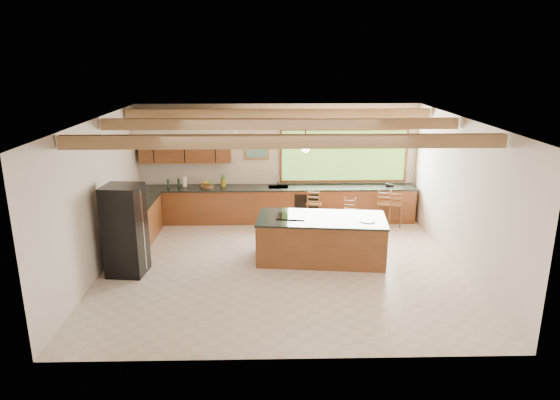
{
  "coord_description": "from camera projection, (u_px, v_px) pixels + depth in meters",
  "views": [
    {
      "loc": [
        -0.25,
        -9.45,
        4.19
      ],
      "look_at": [
        -0.01,
        0.8,
        1.19
      ],
      "focal_mm": 32.0,
      "sensor_mm": 36.0,
      "label": 1
    }
  ],
  "objects": [
    {
      "name": "island",
      "position": [
        321.0,
        239.0,
        10.49
      ],
      "size": [
        2.78,
        1.54,
        0.95
      ],
      "rotation": [
        0.0,
        0.0,
        -0.11
      ],
      "color": "brown",
      "rests_on": "ground"
    },
    {
      "name": "bar_stool_b",
      "position": [
        350.0,
        212.0,
        11.95
      ],
      "size": [
        0.42,
        0.42,
        0.94
      ],
      "rotation": [
        0.0,
        0.0,
        -0.28
      ],
      "color": "brown",
      "rests_on": "ground"
    },
    {
      "name": "refrigerator",
      "position": [
        125.0,
        230.0,
        9.7
      ],
      "size": [
        0.77,
        0.75,
        1.8
      ],
      "rotation": [
        0.0,
        0.0,
        -0.1
      ],
      "color": "black",
      "rests_on": "ground"
    },
    {
      "name": "bar_stool_c",
      "position": [
        385.0,
        204.0,
        12.45
      ],
      "size": [
        0.44,
        0.44,
        0.99
      ],
      "rotation": [
        0.0,
        0.0,
        -0.29
      ],
      "color": "brown",
      "rests_on": "ground"
    },
    {
      "name": "counter_run",
      "position": [
        246.0,
        209.0,
        12.52
      ],
      "size": [
        7.12,
        3.1,
        1.26
      ],
      "color": "brown",
      "rests_on": "ground"
    },
    {
      "name": "bar_stool_a",
      "position": [
        315.0,
        204.0,
        12.4
      ],
      "size": [
        0.46,
        0.46,
        1.02
      ],
      "rotation": [
        0.0,
        0.0,
        -0.32
      ],
      "color": "brown",
      "rests_on": "ground"
    },
    {
      "name": "ground",
      "position": [
        281.0,
        266.0,
        10.25
      ],
      "size": [
        7.2,
        7.2,
        0.0
      ],
      "primitive_type": "plane",
      "color": "beige",
      "rests_on": "ground"
    },
    {
      "name": "room_shell",
      "position": [
        272.0,
        154.0,
        10.25
      ],
      "size": [
        7.27,
        6.54,
        3.02
      ],
      "color": "beige",
      "rests_on": "ground"
    },
    {
      "name": "bar_stool_d",
      "position": [
        396.0,
        205.0,
        12.46
      ],
      "size": [
        0.42,
        0.42,
        0.95
      ],
      "rotation": [
        0.0,
        0.0,
        -0.27
      ],
      "color": "brown",
      "rests_on": "ground"
    }
  ]
}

